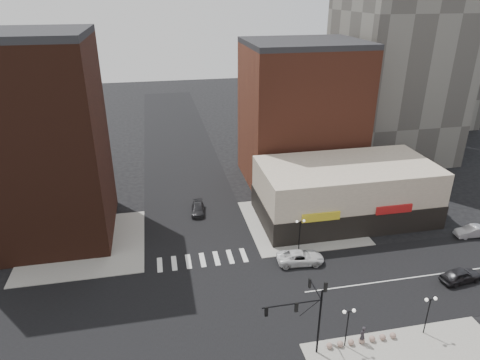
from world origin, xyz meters
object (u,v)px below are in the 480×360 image
object	(u,v)px
pedestrian	(362,335)
white_suv	(300,257)
silver_sedan	(472,231)
street_lamp_ne	(300,227)
dark_sedan_east	(461,275)
dark_sedan_north	(198,209)
traffic_signal	(308,308)
street_lamp_se_b	(429,306)
street_lamp_se_a	(348,319)

from	to	relation	value
pedestrian	white_suv	bearing A→B (deg)	-113.25
pedestrian	silver_sedan	bearing A→B (deg)	-176.66
street_lamp_ne	dark_sedan_east	distance (m)	18.52
white_suv	dark_sedan_north	world-z (taller)	white_suv
dark_sedan_north	traffic_signal	bearing A→B (deg)	-70.08
street_lamp_se_b	white_suv	world-z (taller)	street_lamp_se_b
street_lamp_se_a	pedestrian	size ratio (longest dim) A/B	2.20
traffic_signal	silver_sedan	world-z (taller)	traffic_signal
dark_sedan_east	silver_sedan	distance (m)	11.25
street_lamp_se_a	street_lamp_se_b	size ratio (longest dim) A/B	1.00
street_lamp_ne	dark_sedan_east	xyz separation A→B (m)	(15.62, -9.62, -2.49)
pedestrian	traffic_signal	bearing A→B (deg)	-30.94
dark_sedan_east	dark_sedan_north	xyz separation A→B (m)	(-26.94, 21.75, -0.15)
dark_sedan_east	pedestrian	bearing A→B (deg)	106.33
street_lamp_se_a	dark_sedan_east	xyz separation A→B (m)	(16.62, 6.38, -2.49)
white_suv	dark_sedan_east	bearing A→B (deg)	-107.62
street_lamp_se_a	street_lamp_se_b	world-z (taller)	same
street_lamp_se_b	street_lamp_ne	xyz separation A→B (m)	(-7.00, 16.00, 0.00)
white_suv	dark_sedan_east	xyz separation A→B (m)	(16.36, -6.93, 0.02)
traffic_signal	street_lamp_se_a	bearing A→B (deg)	-2.57
traffic_signal	white_suv	bearing A→B (deg)	72.94
street_lamp_se_a	silver_sedan	bearing A→B (deg)	30.71
street_lamp_ne	white_suv	bearing A→B (deg)	-105.24
street_lamp_se_b	dark_sedan_east	distance (m)	11.01
street_lamp_ne	white_suv	world-z (taller)	street_lamp_ne
traffic_signal	white_suv	distance (m)	14.36
street_lamp_se_a	pedestrian	distance (m)	2.77
street_lamp_se_b	dark_sedan_east	size ratio (longest dim) A/B	0.89
dark_sedan_north	street_lamp_ne	bearing A→B (deg)	-40.25
street_lamp_se_a	dark_sedan_east	world-z (taller)	street_lamp_se_a
street_lamp_se_b	pedestrian	distance (m)	6.74
dark_sedan_east	silver_sedan	bearing A→B (deg)	-50.52
white_suv	dark_sedan_east	world-z (taller)	dark_sedan_east
dark_sedan_north	street_lamp_se_b	bearing A→B (deg)	-50.20
white_suv	silver_sedan	world-z (taller)	white_suv
street_lamp_se_b	white_suv	xyz separation A→B (m)	(-7.73, 13.31, -2.52)
street_lamp_se_a	pedestrian	bearing A→B (deg)	0.00
traffic_signal	street_lamp_se_b	distance (m)	11.88
street_lamp_se_a	dark_sedan_north	world-z (taller)	street_lamp_se_a
street_lamp_ne	white_suv	xyz separation A→B (m)	(-0.73, -2.69, -2.52)
dark_sedan_east	street_lamp_ne	bearing A→B (deg)	51.64
street_lamp_se_b	pedestrian	world-z (taller)	street_lamp_se_b
traffic_signal	silver_sedan	distance (m)	31.89
pedestrian	dark_sedan_east	bearing A→B (deg)	173.91
street_lamp_se_b	dark_sedan_north	bearing A→B (deg)	123.07
street_lamp_se_a	white_suv	bearing A→B (deg)	88.85
traffic_signal	street_lamp_se_a	world-z (taller)	traffic_signal
traffic_signal	pedestrian	bearing A→B (deg)	-1.79
dark_sedan_east	silver_sedan	xyz separation A→B (m)	(7.79, 8.12, -0.06)
street_lamp_se_a	street_lamp_se_b	xyz separation A→B (m)	(8.00, 0.00, 0.00)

